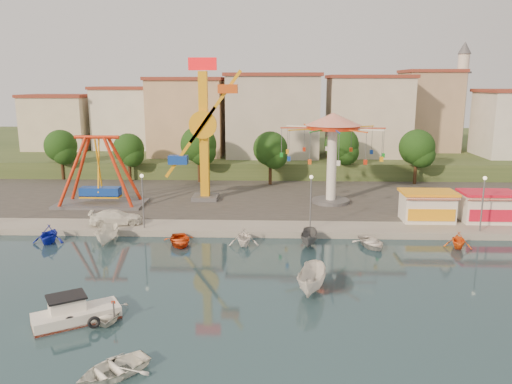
{
  "coord_description": "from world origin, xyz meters",
  "views": [
    {
      "loc": [
        4.49,
        -32.94,
        14.3
      ],
      "look_at": [
        2.79,
        14.0,
        4.0
      ],
      "focal_mm": 35.0,
      "sensor_mm": 36.0,
      "label": 1
    }
  ],
  "objects_px": {
    "pirate_ship_ride": "(99,173)",
    "skiff": "(312,280)",
    "van": "(116,217)",
    "cabin_motorboat": "(75,314)",
    "rowboat_a": "(106,312)",
    "wave_swinger": "(333,138)",
    "kamikaze_tower": "(206,134)"
  },
  "relations": [
    {
      "from": "pirate_ship_ride",
      "to": "skiff",
      "type": "height_order",
      "value": "pirate_ship_ride"
    },
    {
      "from": "pirate_ship_ride",
      "to": "van",
      "type": "bearing_deg",
      "value": -61.74
    },
    {
      "from": "cabin_motorboat",
      "to": "rowboat_a",
      "type": "xyz_separation_m",
      "value": [
        1.75,
        0.55,
        -0.08
      ]
    },
    {
      "from": "skiff",
      "to": "van",
      "type": "relative_size",
      "value": 0.94
    },
    {
      "from": "cabin_motorboat",
      "to": "wave_swinger",
      "type": "bearing_deg",
      "value": 25.07
    },
    {
      "from": "pirate_ship_ride",
      "to": "rowboat_a",
      "type": "distance_m",
      "value": 28.38
    },
    {
      "from": "rowboat_a",
      "to": "van",
      "type": "bearing_deg",
      "value": 88.6
    },
    {
      "from": "kamikaze_tower",
      "to": "van",
      "type": "xyz_separation_m",
      "value": [
        -7.66,
        -10.83,
        -7.18
      ]
    },
    {
      "from": "wave_swinger",
      "to": "rowboat_a",
      "type": "distance_m",
      "value": 34.25
    },
    {
      "from": "van",
      "to": "cabin_motorboat",
      "type": "bearing_deg",
      "value": 177.07
    },
    {
      "from": "skiff",
      "to": "pirate_ship_ride",
      "type": "bearing_deg",
      "value": 148.6
    },
    {
      "from": "pirate_ship_ride",
      "to": "rowboat_a",
      "type": "bearing_deg",
      "value": -70.5
    },
    {
      "from": "van",
      "to": "rowboat_a",
      "type": "bearing_deg",
      "value": -177.53
    },
    {
      "from": "wave_swinger",
      "to": "van",
      "type": "bearing_deg",
      "value": -155.72
    },
    {
      "from": "kamikaze_tower",
      "to": "wave_swinger",
      "type": "xyz_separation_m",
      "value": [
        14.53,
        -0.82,
        -0.31
      ]
    },
    {
      "from": "rowboat_a",
      "to": "wave_swinger",
      "type": "bearing_deg",
      "value": 42.43
    },
    {
      "from": "cabin_motorboat",
      "to": "van",
      "type": "xyz_separation_m",
      "value": [
        -3.42,
        19.22,
        0.85
      ]
    },
    {
      "from": "cabin_motorboat",
      "to": "pirate_ship_ride",
      "type": "bearing_deg",
      "value": 73.52
    },
    {
      "from": "kamikaze_tower",
      "to": "rowboat_a",
      "type": "xyz_separation_m",
      "value": [
        -2.49,
        -29.5,
        -8.11
      ]
    },
    {
      "from": "wave_swinger",
      "to": "skiff",
      "type": "height_order",
      "value": "wave_swinger"
    },
    {
      "from": "kamikaze_tower",
      "to": "cabin_motorboat",
      "type": "xyz_separation_m",
      "value": [
        -4.24,
        -30.05,
        -8.04
      ]
    },
    {
      "from": "skiff",
      "to": "van",
      "type": "xyz_separation_m",
      "value": [
        -18.24,
        14.4,
        0.42
      ]
    },
    {
      "from": "pirate_ship_ride",
      "to": "van",
      "type": "distance_m",
      "value": 9.39
    },
    {
      "from": "pirate_ship_ride",
      "to": "kamikaze_tower",
      "type": "distance_m",
      "value": 12.91
    },
    {
      "from": "pirate_ship_ride",
      "to": "rowboat_a",
      "type": "height_order",
      "value": "pirate_ship_ride"
    },
    {
      "from": "pirate_ship_ride",
      "to": "wave_swinger",
      "type": "relative_size",
      "value": 0.86
    },
    {
      "from": "kamikaze_tower",
      "to": "pirate_ship_ride",
      "type": "bearing_deg",
      "value": -165.74
    },
    {
      "from": "kamikaze_tower",
      "to": "cabin_motorboat",
      "type": "relative_size",
      "value": 3.12
    },
    {
      "from": "pirate_ship_ride",
      "to": "cabin_motorboat",
      "type": "xyz_separation_m",
      "value": [
        7.62,
        -27.04,
        -3.92
      ]
    },
    {
      "from": "kamikaze_tower",
      "to": "cabin_motorboat",
      "type": "distance_m",
      "value": 31.39
    },
    {
      "from": "skiff",
      "to": "van",
      "type": "distance_m",
      "value": 23.24
    },
    {
      "from": "wave_swinger",
      "to": "kamikaze_tower",
      "type": "bearing_deg",
      "value": 176.78
    }
  ]
}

